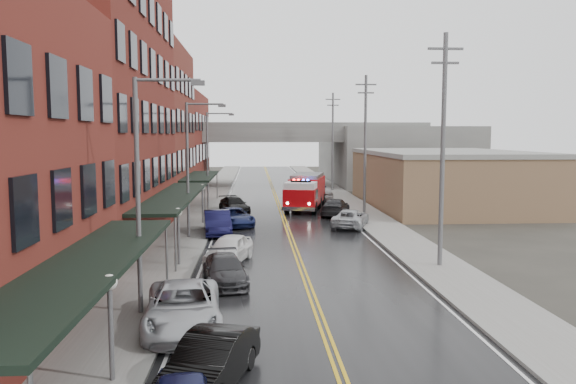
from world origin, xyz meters
name	(u,v)px	position (x,y,z in m)	size (l,w,h in m)	color
road	(285,224)	(0.00, 30.00, 0.01)	(11.00, 160.00, 0.02)	black
sidewalk_left	(191,224)	(-7.30, 30.00, 0.07)	(3.00, 160.00, 0.15)	slate
sidewalk_right	(378,222)	(7.30, 30.00, 0.07)	(3.00, 160.00, 0.15)	slate
curb_left	(213,224)	(-5.65, 30.00, 0.07)	(0.30, 160.00, 0.15)	gray
curb_right	(357,222)	(5.65, 30.00, 0.07)	(0.30, 160.00, 0.15)	gray
brick_building_b	(80,101)	(-13.30, 23.00, 9.00)	(9.00, 20.00, 18.00)	#5D1E18
brick_building_c	(138,129)	(-13.30, 40.50, 7.50)	(9.00, 15.00, 15.00)	maroon
brick_building_far	(167,142)	(-13.30, 58.00, 6.00)	(9.00, 20.00, 12.00)	#5E2418
tan_building	(444,181)	(16.00, 40.00, 2.50)	(14.00, 22.00, 5.00)	#8B664B
right_far_block	(390,154)	(18.00, 70.00, 4.00)	(18.00, 30.00, 8.00)	slate
awning_0	(90,263)	(-7.49, 4.00, 2.99)	(2.60, 16.00, 3.09)	black
awning_1	(175,196)	(-7.49, 23.00, 2.99)	(2.60, 18.00, 3.09)	black
awning_2	(201,176)	(-7.49, 40.50, 2.99)	(2.60, 13.00, 3.09)	black
globe_lamp_0	(110,303)	(-6.40, 2.00, 2.31)	(0.44, 0.44, 3.12)	#59595B
globe_lamp_1	(178,223)	(-6.40, 16.00, 2.31)	(0.44, 0.44, 3.12)	#59595B
globe_lamp_2	(202,195)	(-6.40, 30.00, 2.31)	(0.44, 0.44, 3.12)	#59595B
street_lamp_0	(144,181)	(-6.55, 8.00, 5.19)	(2.64, 0.22, 9.00)	#59595B
street_lamp_1	(191,161)	(-6.55, 24.00, 5.19)	(2.64, 0.22, 9.00)	#59595B
street_lamp_2	(210,153)	(-6.55, 40.00, 5.19)	(2.64, 0.22, 9.00)	#59595B
utility_pole_0	(443,146)	(7.20, 15.00, 6.31)	(1.80, 0.24, 12.00)	#59595B
utility_pole_1	(365,142)	(7.20, 35.00, 6.31)	(1.80, 0.24, 12.00)	#59595B
utility_pole_2	(333,140)	(7.20, 55.00, 6.31)	(1.80, 0.24, 12.00)	#59595B
overpass	(272,142)	(0.00, 62.00, 5.99)	(40.00, 10.00, 7.50)	slate
fire_truck	(305,191)	(2.35, 38.56, 1.74)	(5.06, 9.22, 3.22)	#AB070C
parked_car_left_1	(210,361)	(-3.67, 1.69, 0.73)	(1.54, 4.41, 1.45)	black
parked_car_left_2	(183,307)	(-5.00, 6.41, 0.79)	(2.64, 5.72, 1.59)	#B5B8BE
parked_car_left_3	(225,270)	(-3.82, 12.44, 0.66)	(1.85, 4.56, 1.32)	#2A2A2D
parked_car_left_4	(229,249)	(-3.82, 16.80, 0.75)	(1.78, 4.43, 1.51)	white
parked_car_left_5	(217,223)	(-5.00, 25.50, 0.83)	(1.76, 5.05, 1.66)	#0F0E34
parked_car_left_6	(234,217)	(-3.94, 29.22, 0.69)	(2.28, 4.95, 1.38)	#131B47
parked_car_left_7	(234,205)	(-4.20, 36.45, 0.70)	(1.95, 4.79, 1.39)	black
parked_car_right_0	(350,218)	(4.75, 27.97, 0.69)	(2.28, 4.95, 1.37)	#A8ACB0
parked_car_right_1	(335,207)	(4.52, 34.20, 0.73)	(2.06, 5.06, 1.47)	#242426
parked_car_right_2	(323,193)	(5.00, 46.20, 0.73)	(1.73, 4.29, 1.46)	#B2B2B2
parked_car_right_3	(312,190)	(3.89, 47.80, 0.84)	(1.77, 5.09, 1.68)	black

